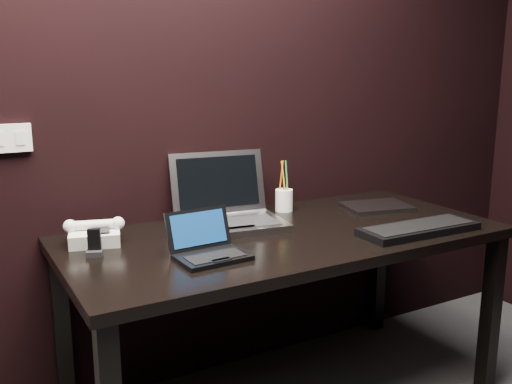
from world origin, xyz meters
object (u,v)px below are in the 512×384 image
desk (285,251)px  mobile_phone (94,246)px  ext_keyboard (419,229)px  closed_laptop (377,207)px  pen_cup (284,199)px  silver_laptop (228,212)px  netbook (208,249)px  desk_phone (95,233)px

desk → mobile_phone: (-0.72, 0.08, 0.11)m
desk → ext_keyboard: 0.53m
ext_keyboard → mobile_phone: (-1.16, 0.34, 0.02)m
closed_laptop → pen_cup: (-0.38, 0.18, 0.04)m
closed_laptop → pen_cup: size_ratio=1.44×
silver_laptop → mobile_phone: silver_laptop is taller
pen_cup → silver_laptop: bearing=-165.0°
desk → ext_keyboard: ext_keyboard is taller
ext_keyboard → pen_cup: size_ratio=2.20×
netbook → mobile_phone: (-0.33, 0.21, 0.00)m
desk → netbook: 0.42m
desk → pen_cup: bearing=58.9°
desk → closed_laptop: bearing=11.0°
desk → silver_laptop: (-0.15, 0.20, 0.13)m
desk_phone → pen_cup: size_ratio=0.97×
silver_laptop → mobile_phone: (-0.57, -0.11, -0.02)m
desk → silver_laptop: bearing=126.9°
netbook → ext_keyboard: netbook is taller
silver_laptop → mobile_phone: bearing=-168.6°
desk → closed_laptop: closed_laptop is taller
ext_keyboard → mobile_phone: 1.21m
ext_keyboard → closed_laptop: 0.38m
silver_laptop → desk_phone: bearing=178.5°
desk → ext_keyboard: size_ratio=3.41×
netbook → ext_keyboard: bearing=-9.1°
mobile_phone → pen_cup: 0.91m
silver_laptop → desk_phone: 0.53m
netbook → silver_laptop: (0.24, 0.32, 0.02)m
netbook → closed_laptop: 0.97m
silver_laptop → closed_laptop: silver_laptop is taller
desk_phone → pen_cup: bearing=4.8°
desk → desk_phone: size_ratio=7.72×
ext_keyboard → pen_cup: bearing=116.9°
desk_phone → silver_laptop: bearing=-1.5°
ext_keyboard → desk: bearing=149.8°
closed_laptop → pen_cup: bearing=155.4°
pen_cup → ext_keyboard: bearing=-63.1°
netbook → mobile_phone: 0.39m
silver_laptop → desk_phone: (-0.53, 0.01, -0.01)m
desk → closed_laptop: 0.57m
silver_laptop → desk_phone: silver_laptop is taller
ext_keyboard → mobile_phone: mobile_phone is taller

